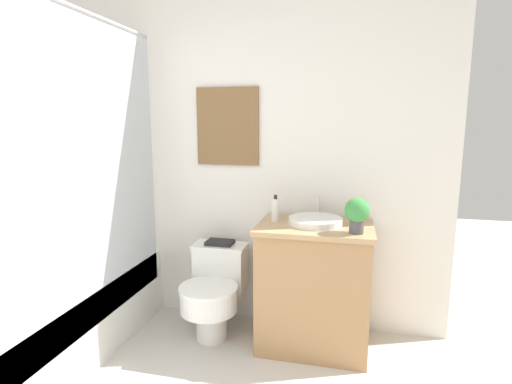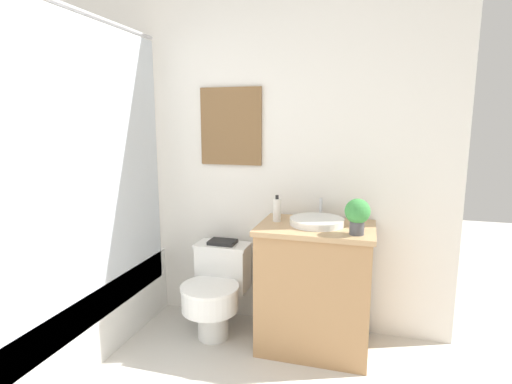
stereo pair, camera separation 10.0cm
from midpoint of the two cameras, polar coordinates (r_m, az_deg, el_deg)
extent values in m
cube|color=white|center=(2.82, -3.87, 6.77)|extent=(3.12, 0.05, 2.50)
cube|color=brown|center=(2.75, -2.56, 9.33)|extent=(0.43, 0.02, 0.52)
cube|color=silver|center=(2.75, -2.59, 9.33)|extent=(0.40, 0.01, 0.49)
cube|color=white|center=(2.77, -25.45, -16.13)|extent=(0.60, 1.57, 0.46)
cube|color=silver|center=(2.34, -21.65, 1.98)|extent=(0.01, 1.44, 1.68)
cylinder|color=#B7B7BC|center=(2.39, -23.07, 22.86)|extent=(0.02, 1.44, 0.02)
cylinder|color=white|center=(2.77, -5.06, -17.97)|extent=(0.20, 0.20, 0.22)
cylinder|color=white|center=(2.65, -5.48, -14.97)|extent=(0.36, 0.36, 0.14)
cylinder|color=white|center=(2.62, -5.51, -13.39)|extent=(0.38, 0.38, 0.02)
cube|color=white|center=(2.81, -3.71, -10.73)|extent=(0.35, 0.19, 0.30)
cube|color=white|center=(2.76, -3.75, -7.59)|extent=(0.36, 0.20, 0.02)
cube|color=#AD7F51|center=(2.59, 9.51, -13.57)|extent=(0.67, 0.46, 0.76)
cube|color=tan|center=(2.46, 9.77, -5.08)|extent=(0.70, 0.49, 0.03)
cylinder|color=white|center=(2.47, 9.85, -4.18)|extent=(0.33, 0.33, 0.04)
cylinder|color=silver|center=(2.64, 10.32, -2.26)|extent=(0.02, 0.02, 0.13)
cylinder|color=silver|center=(2.51, 4.15, -2.63)|extent=(0.05, 0.05, 0.14)
cylinder|color=black|center=(2.49, 4.18, -0.74)|extent=(0.02, 0.02, 0.02)
cylinder|color=#4C4C51|center=(2.30, 15.42, -4.96)|extent=(0.08, 0.08, 0.08)
sphere|color=#3D8E42|center=(2.28, 15.53, -2.67)|extent=(0.14, 0.14, 0.14)
cube|color=black|center=(2.75, -3.75, -7.15)|extent=(0.18, 0.13, 0.02)
camera|label=1|loc=(0.05, -88.74, 0.22)|focal=28.00mm
camera|label=2|loc=(0.05, 91.26, -0.22)|focal=28.00mm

